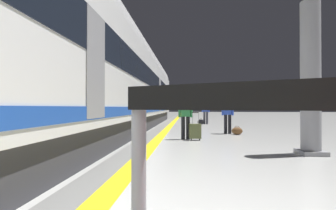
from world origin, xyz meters
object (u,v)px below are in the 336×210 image
Objects in this scene: platform_pillar at (311,81)px; passenger_near at (228,111)px; suitcase_mid at (195,131)px; passenger_far at (206,109)px; duffel_bag_far at (201,122)px; passenger_mid at (186,113)px; duffel_bag_near at (237,131)px; high_speed_train at (106,72)px.

passenger_near is at bearing 105.45° from platform_pillar.
suitcase_mid is 8.03m from passenger_far.
passenger_mid is at bearing -97.10° from duffel_bag_far.
suitcase_mid is (-1.74, -1.79, 0.15)m from duffel_bag_near.
high_speed_train reaches higher than passenger_mid.
platform_pillar reaches higher than passenger_mid.
duffel_bag_near is 0.12× the size of platform_pillar.
platform_pillar is at bearing -77.59° from duffel_bag_near.
high_speed_train reaches higher than passenger_near.
passenger_far is (-0.79, 6.15, 0.82)m from duffel_bag_near.
passenger_mid reaches higher than duffel_bag_near.
high_speed_train is at bearing -171.90° from duffel_bag_near.
platform_pillar is (6.07, -3.31, -0.78)m from high_speed_train.
passenger_mid is at bearing -99.28° from passenger_far.
high_speed_train is 5.74m from duffel_bag_near.
passenger_mid is (-1.74, -1.94, -0.01)m from passenger_near.
passenger_near is 0.45× the size of platform_pillar.
duffel_bag_far is (-0.79, 5.67, -0.78)m from passenger_near.
passenger_far reaches higher than passenger_mid.
suitcase_mid is (-1.42, -2.12, -0.63)m from passenger_near.
passenger_near is 5.84m from passenger_far.
passenger_far is 0.89m from duffel_bag_far.
passenger_far is 0.46× the size of platform_pillar.
duffel_bag_near is 6.26m from passenger_far.
passenger_near is 5.78m from duffel_bag_far.
passenger_mid is at bearing 140.41° from platform_pillar.
high_speed_train is 18.74× the size of passenger_far.
passenger_far reaches higher than duffel_bag_near.
platform_pillar is at bearing -28.62° from high_speed_train.
passenger_far reaches higher than suitcase_mid.
suitcase_mid is at bearing -17.05° from high_speed_train.
passenger_far is at bearing 80.72° from passenger_mid.
platform_pillar is at bearing -74.55° from passenger_near.
high_speed_train is 3.60m from passenger_mid.
platform_pillar is at bearing -40.63° from suitcase_mid.
suitcase_mid is at bearing 139.37° from platform_pillar.
passenger_mid is at bearing -131.89° from passenger_near.
duffel_bag_near is 0.26× the size of passenger_far.
passenger_mid is at bearing 150.31° from suitcase_mid.
duffel_bag_far is 10.37m from platform_pillar.
platform_pillar is (0.89, -4.05, 1.57)m from duffel_bag_near.
passenger_near is at bearing -85.35° from passenger_far.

